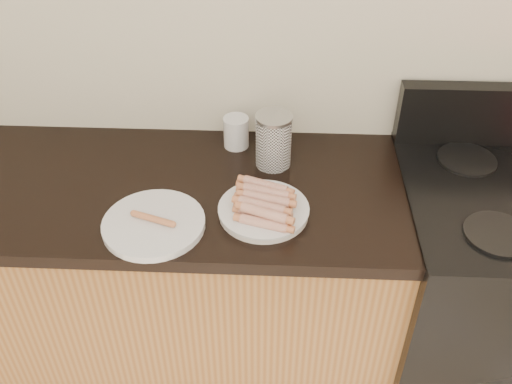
{
  "coord_description": "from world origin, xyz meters",
  "views": [
    {
      "loc": [
        0.02,
        0.37,
        1.94
      ],
      "look_at": [
        -0.04,
        1.62,
        0.94
      ],
      "focal_mm": 40.0,
      "sensor_mm": 36.0,
      "label": 1
    }
  ],
  "objects_px": {
    "side_plate": "(154,224)",
    "canister": "(274,140)",
    "main_plate": "(264,211)",
    "stove": "(498,301)",
    "mug": "(236,132)"
  },
  "relations": [
    {
      "from": "canister",
      "to": "side_plate",
      "type": "bearing_deg",
      "value": -135.85
    },
    {
      "from": "main_plate",
      "to": "canister",
      "type": "height_order",
      "value": "canister"
    },
    {
      "from": "main_plate",
      "to": "mug",
      "type": "relative_size",
      "value": 2.46
    },
    {
      "from": "main_plate",
      "to": "canister",
      "type": "relative_size",
      "value": 1.45
    },
    {
      "from": "main_plate",
      "to": "stove",
      "type": "bearing_deg",
      "value": 6.99
    },
    {
      "from": "stove",
      "to": "side_plate",
      "type": "bearing_deg",
      "value": -171.38
    },
    {
      "from": "side_plate",
      "to": "canister",
      "type": "bearing_deg",
      "value": 44.15
    },
    {
      "from": "stove",
      "to": "side_plate",
      "type": "relative_size",
      "value": 3.27
    },
    {
      "from": "canister",
      "to": "mug",
      "type": "bearing_deg",
      "value": 141.38
    },
    {
      "from": "side_plate",
      "to": "canister",
      "type": "xyz_separation_m",
      "value": [
        0.32,
        0.31,
        0.08
      ]
    },
    {
      "from": "main_plate",
      "to": "canister",
      "type": "distance_m",
      "value": 0.25
    },
    {
      "from": "stove",
      "to": "main_plate",
      "type": "distance_m",
      "value": 0.92
    },
    {
      "from": "main_plate",
      "to": "canister",
      "type": "xyz_separation_m",
      "value": [
        0.02,
        0.24,
        0.08
      ]
    },
    {
      "from": "main_plate",
      "to": "canister",
      "type": "bearing_deg",
      "value": 84.92
    },
    {
      "from": "side_plate",
      "to": "mug",
      "type": "distance_m",
      "value": 0.45
    }
  ]
}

